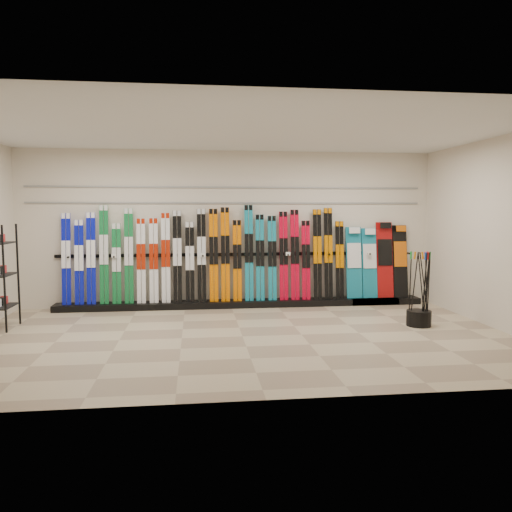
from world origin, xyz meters
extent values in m
plane|color=gray|center=(0.00, 0.00, 0.00)|extent=(8.00, 8.00, 0.00)
plane|color=beige|center=(0.00, 2.50, 1.50)|extent=(8.00, 0.00, 8.00)
plane|color=beige|center=(4.00, 0.00, 1.50)|extent=(0.00, 5.00, 5.00)
plane|color=silver|center=(0.00, 0.00, 3.00)|extent=(8.00, 8.00, 0.00)
cube|color=black|center=(0.22, 2.28, 0.06)|extent=(8.00, 0.40, 0.12)
cube|color=#0A12B2|center=(-3.05, 2.31, 0.96)|extent=(0.17, 0.17, 1.69)
cube|color=#0A12B2|center=(-2.82, 2.30, 0.90)|extent=(0.17, 0.16, 1.56)
cube|color=#0A12B2|center=(-2.60, 2.31, 0.97)|extent=(0.17, 0.17, 1.70)
cube|color=#126931|center=(-2.37, 2.31, 1.04)|extent=(0.17, 0.19, 1.84)
cube|color=#126931|center=(-2.14, 2.30, 0.87)|extent=(0.17, 0.15, 1.50)
cube|color=#126931|center=(-1.92, 2.31, 1.01)|extent=(0.17, 0.18, 1.78)
cube|color=white|center=(-1.69, 2.30, 0.91)|extent=(0.17, 0.16, 1.59)
cube|color=white|center=(-1.46, 2.30, 0.91)|extent=(0.17, 0.16, 1.59)
cube|color=white|center=(-1.24, 2.31, 0.96)|extent=(0.17, 0.17, 1.69)
cube|color=black|center=(-1.02, 2.31, 0.99)|extent=(0.17, 0.18, 1.73)
cube|color=black|center=(-0.79, 2.30, 0.88)|extent=(0.17, 0.16, 1.52)
cube|color=black|center=(-0.56, 2.31, 1.00)|extent=(0.17, 0.18, 1.77)
cube|color=#E26900|center=(-0.33, 2.31, 1.00)|extent=(0.17, 0.18, 1.77)
cube|color=#E26900|center=(-0.11, 2.31, 1.02)|extent=(0.17, 0.18, 1.80)
cube|color=#E26900|center=(0.12, 2.30, 0.89)|extent=(0.17, 0.16, 1.55)
cube|color=teal|center=(0.35, 2.31, 1.04)|extent=(0.17, 0.19, 1.84)
cube|color=teal|center=(0.56, 2.31, 0.95)|extent=(0.17, 0.17, 1.66)
cube|color=teal|center=(0.80, 2.31, 0.94)|extent=(0.17, 0.17, 1.63)
cube|color=red|center=(1.02, 2.31, 0.98)|extent=(0.17, 0.17, 1.71)
cube|color=red|center=(1.25, 2.31, 0.99)|extent=(0.17, 0.18, 1.75)
cube|color=red|center=(1.47, 2.30, 0.89)|extent=(0.17, 0.16, 1.54)
cube|color=black|center=(1.70, 2.31, 1.00)|extent=(0.17, 0.18, 1.76)
cube|color=black|center=(1.92, 2.31, 1.01)|extent=(0.17, 0.18, 1.78)
cube|color=black|center=(2.14, 2.30, 0.88)|extent=(0.17, 0.16, 1.53)
cube|color=#14728C|center=(2.45, 2.35, 0.82)|extent=(0.31, 0.22, 1.41)
cube|color=#14728C|center=(2.77, 2.35, 0.81)|extent=(0.30, 0.22, 1.38)
cube|color=#990C0C|center=(3.09, 2.36, 0.87)|extent=(0.33, 0.23, 1.50)
cube|color=black|center=(3.41, 2.35, 0.84)|extent=(0.29, 0.22, 1.44)
cylinder|color=black|center=(2.89, 0.33, 0.12)|extent=(0.39, 0.39, 0.25)
cylinder|color=black|center=(2.96, 0.32, 0.61)|extent=(0.15, 0.14, 1.17)
cylinder|color=black|center=(2.91, 0.32, 0.61)|extent=(0.12, 0.13, 1.17)
cylinder|color=black|center=(3.02, 0.39, 0.61)|extent=(0.12, 0.11, 1.18)
cylinder|color=black|center=(2.76, 0.41, 0.61)|extent=(0.03, 0.02, 1.18)
cylinder|color=black|center=(2.97, 0.24, 0.61)|extent=(0.03, 0.12, 1.18)
cylinder|color=black|center=(2.97, 0.34, 0.61)|extent=(0.12, 0.09, 1.18)
cylinder|color=black|center=(2.93, 0.24, 0.61)|extent=(0.03, 0.14, 1.18)
cylinder|color=black|center=(3.02, 0.31, 0.61)|extent=(0.10, 0.15, 1.17)
cylinder|color=black|center=(3.02, 0.37, 0.61)|extent=(0.04, 0.14, 1.18)
cylinder|color=black|center=(2.80, 0.35, 0.61)|extent=(0.10, 0.06, 1.18)
cube|color=gray|center=(0.00, 2.48, 2.00)|extent=(7.60, 0.02, 0.03)
cube|color=gray|center=(0.00, 2.48, 2.30)|extent=(7.60, 0.02, 0.03)
camera|label=1|loc=(-0.68, -7.20, 1.86)|focal=35.00mm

